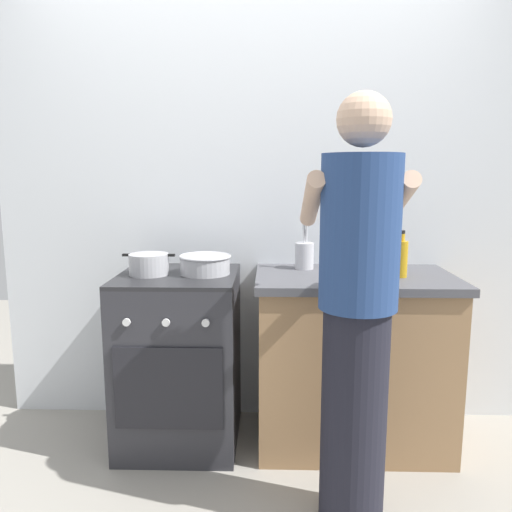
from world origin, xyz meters
name	(u,v)px	position (x,y,z in m)	size (l,w,h in m)	color
ground	(246,454)	(0.00, 0.00, 0.00)	(6.00, 6.00, 0.00)	gray
back_wall	(284,201)	(0.20, 0.50, 1.25)	(3.20, 0.10, 2.50)	silver
countertop	(352,360)	(0.55, 0.15, 0.45)	(1.00, 0.60, 0.90)	#99724C
stove_range	(180,358)	(-0.35, 0.15, 0.45)	(0.60, 0.62, 0.90)	#2D2D33
pot	(149,264)	(-0.49, 0.13, 0.95)	(0.26, 0.20, 0.11)	#B2B2B7
mixing_bowl	(205,264)	(-0.21, 0.16, 0.95)	(0.27, 0.27, 0.10)	#B7B7BC
utensil_crock	(304,253)	(0.30, 0.31, 0.99)	(0.10, 0.10, 0.29)	silver
spice_bottle	(372,265)	(0.64, 0.18, 0.94)	(0.04, 0.04, 0.09)	silver
oil_bottle	(401,258)	(0.76, 0.11, 1.00)	(0.07, 0.07, 0.23)	gold
person	(357,317)	(0.45, -0.46, 0.86)	(0.41, 0.50, 1.70)	black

